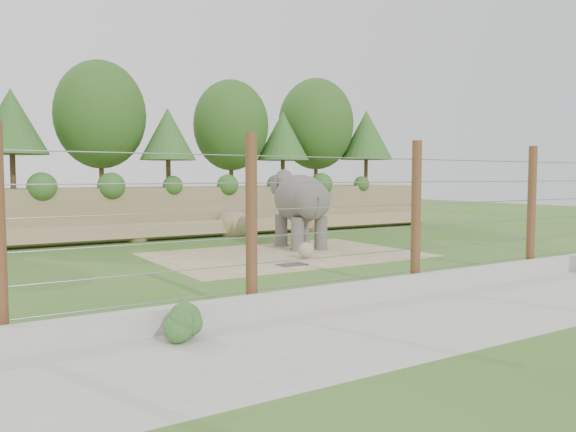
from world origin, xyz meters
TOP-DOWN VIEW (x-y plane):
  - ground at (0.00, 0.00)m, footprint 90.00×90.00m
  - back_embankment at (0.59, 12.68)m, footprint 30.00×5.52m
  - dirt_patch at (0.50, 3.00)m, footprint 10.00×7.00m
  - drain_grate at (-0.66, 0.68)m, footprint 1.00×0.60m
  - elephant at (2.14, 4.43)m, footprint 2.34×4.27m
  - stone_ball at (0.61, 1.70)m, footprint 0.60×0.60m
  - retaining_wall at (0.00, -5.00)m, footprint 26.00×0.35m
  - walkway at (0.00, -7.00)m, footprint 26.00×4.00m
  - barrier_fence at (0.00, -4.50)m, footprint 20.26×0.26m
  - walkway_shrub at (-7.09, -5.80)m, footprint 0.62×0.62m

SIDE VIEW (x-z plane):
  - ground at x=0.00m, z-range 0.00..0.00m
  - walkway at x=0.00m, z-range 0.00..0.01m
  - dirt_patch at x=0.50m, z-range 0.00..0.02m
  - drain_grate at x=-0.66m, z-range 0.02..0.05m
  - retaining_wall at x=0.00m, z-range 0.00..0.50m
  - stone_ball at x=0.61m, z-range 0.02..0.62m
  - walkway_shrub at x=-7.09m, z-range 0.01..0.63m
  - elephant at x=2.14m, z-range 0.00..3.28m
  - barrier_fence at x=0.00m, z-range 0.00..4.00m
  - back_embankment at x=0.59m, z-range -0.42..8.35m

